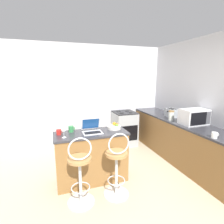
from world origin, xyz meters
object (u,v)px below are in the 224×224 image
(bar_stool_far, at_px, (117,166))
(fruit_bowl, at_px, (114,127))
(wine_glass_tall, at_px, (64,131))
(toaster, at_px, (172,113))
(mug_red, at_px, (59,132))
(laptop, at_px, (92,129))
(mug_green, at_px, (71,129))
(bar_stool_near, at_px, (80,172))
(mug_white, at_px, (215,135))
(stove_range, at_px, (124,128))
(microwave, at_px, (194,117))
(storage_jar, at_px, (171,115))

(bar_stool_far, xyz_separation_m, fruit_bowl, (0.17, 0.59, 0.43))
(wine_glass_tall, bearing_deg, toaster, 14.34)
(mug_red, bearing_deg, laptop, -3.70)
(bar_stool_far, bearing_deg, fruit_bowl, 73.95)
(laptop, bearing_deg, mug_green, 160.83)
(bar_stool_near, distance_m, mug_white, 2.11)
(bar_stool_near, height_order, bar_stool_far, same)
(mug_white, bearing_deg, mug_red, 157.66)
(toaster, relative_size, stove_range, 0.32)
(microwave, distance_m, mug_white, 0.78)
(toaster, distance_m, mug_white, 1.42)
(storage_jar, bearing_deg, laptop, -172.66)
(bar_stool_near, xyz_separation_m, mug_red, (-0.24, 0.58, 0.44))
(mug_white, bearing_deg, wine_glass_tall, 160.96)
(mug_white, relative_size, mug_red, 1.08)
(mug_white, xyz_separation_m, fruit_bowl, (-1.31, 0.95, -0.01))
(fruit_bowl, height_order, mug_red, fruit_bowl)
(mug_white, xyz_separation_m, mug_red, (-2.27, 0.93, -0.00))
(fruit_bowl, bearing_deg, bar_stool_far, -106.05)
(microwave, distance_m, fruit_bowl, 1.60)
(microwave, xyz_separation_m, stove_range, (-0.84, 1.50, -0.60))
(fruit_bowl, bearing_deg, mug_red, -179.16)
(bar_stool_far, relative_size, mug_white, 10.06)
(bar_stool_far, relative_size, mug_red, 10.91)
(bar_stool_far, bearing_deg, laptop, 115.27)
(stove_range, height_order, mug_green, mug_green)
(stove_range, bearing_deg, mug_green, -141.08)
(bar_stool_far, relative_size, mug_green, 9.94)
(bar_stool_near, distance_m, microwave, 2.40)
(mug_green, distance_m, wine_glass_tall, 0.29)
(storage_jar, distance_m, mug_green, 2.12)
(laptop, relative_size, mug_green, 3.09)
(stove_range, xyz_separation_m, storage_jar, (0.62, -1.09, 0.55))
(microwave, bearing_deg, laptop, 174.99)
(laptop, xyz_separation_m, storage_jar, (1.79, 0.23, 0.05))
(microwave, xyz_separation_m, mug_green, (-2.34, 0.29, -0.10))
(mug_green, xyz_separation_m, mug_white, (2.07, -1.01, -0.01))
(bar_stool_far, distance_m, mug_red, 1.08)
(microwave, bearing_deg, mug_green, 172.91)
(microwave, distance_m, stove_range, 1.82)
(bar_stool_far, distance_m, fruit_bowl, 0.76)
(microwave, bearing_deg, bar_stool_far, -168.11)
(bar_stool_far, bearing_deg, mug_red, 143.81)
(fruit_bowl, bearing_deg, toaster, 15.77)
(stove_range, distance_m, fruit_bowl, 1.55)
(bar_stool_near, height_order, microwave, microwave)
(toaster, bearing_deg, bar_stool_near, -155.68)
(laptop, bearing_deg, bar_stool_far, -64.73)
(bar_stool_near, relative_size, stove_range, 1.16)
(storage_jar, distance_m, mug_red, 2.33)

